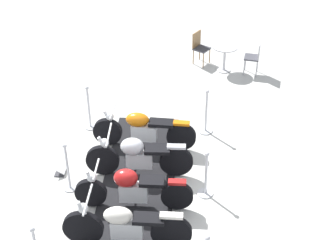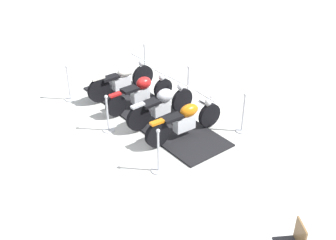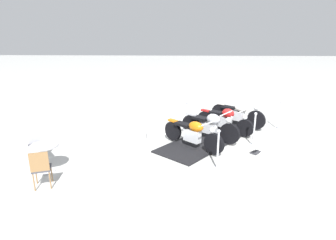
% 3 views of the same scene
% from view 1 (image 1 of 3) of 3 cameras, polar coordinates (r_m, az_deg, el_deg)
% --- Properties ---
extents(ground_plane, '(80.00, 80.00, 0.00)m').
position_cam_1_polar(ground_plane, '(10.27, -3.46, -7.94)').
color(ground_plane, silver).
extents(display_platform, '(4.87, 4.34, 0.04)m').
position_cam_1_polar(display_platform, '(10.26, -3.46, -7.84)').
color(display_platform, black).
rests_on(display_platform, ground_plane).
extents(motorcycle_copper, '(1.62, 1.77, 0.95)m').
position_cam_1_polar(motorcycle_copper, '(11.10, -2.86, -1.02)').
color(motorcycle_copper, black).
rests_on(motorcycle_copper, display_platform).
extents(motorcycle_chrome, '(1.41, 1.81, 1.00)m').
position_cam_1_polar(motorcycle_chrome, '(10.31, -3.44, -3.95)').
color(motorcycle_chrome, black).
rests_on(motorcycle_chrome, display_platform).
extents(motorcycle_maroon, '(1.48, 1.82, 0.90)m').
position_cam_1_polar(motorcycle_maroon, '(9.59, -4.13, -7.59)').
color(motorcycle_maroon, black).
rests_on(motorcycle_maroon, display_platform).
extents(motorcycle_cream, '(1.50, 1.80, 1.04)m').
position_cam_1_polar(motorcycle_cream, '(8.88, -4.85, -11.65)').
color(motorcycle_cream, black).
rests_on(motorcycle_cream, display_platform).
extents(stanchion_left_mid, '(0.31, 0.31, 1.04)m').
position_cam_1_polar(stanchion_left_mid, '(9.99, 4.26, -6.78)').
color(stanchion_left_mid, silver).
rests_on(stanchion_left_mid, ground_plane).
extents(stanchion_right_front, '(0.30, 0.30, 1.11)m').
position_cam_1_polar(stanchion_right_front, '(11.95, -8.81, 0.75)').
color(stanchion_right_front, silver).
rests_on(stanchion_right_front, ground_plane).
extents(stanchion_right_mid, '(0.29, 0.29, 1.11)m').
position_cam_1_polar(stanchion_right_mid, '(10.25, -11.11, -5.83)').
color(stanchion_right_mid, silver).
rests_on(stanchion_right_mid, ground_plane).
extents(stanchion_left_front, '(0.34, 0.34, 1.12)m').
position_cam_1_polar(stanchion_left_front, '(11.72, 4.27, 0.17)').
color(stanchion_left_front, silver).
rests_on(stanchion_left_front, ground_plane).
extents(info_placard, '(0.40, 0.39, 0.22)m').
position_cam_1_polar(info_placard, '(10.90, -11.97, -5.43)').
color(info_placard, '#333338').
rests_on(info_placard, ground_plane).
extents(cafe_table, '(0.71, 0.71, 0.75)m').
position_cam_1_polar(cafe_table, '(14.27, 6.39, 7.53)').
color(cafe_table, '#B7B7BC').
rests_on(cafe_table, ground_plane).
extents(cafe_chair_near_table, '(0.56, 0.56, 0.95)m').
position_cam_1_polar(cafe_chair_near_table, '(14.21, 9.69, 7.12)').
color(cafe_chair_near_table, '#B7B7BC').
rests_on(cafe_chair_near_table, ground_plane).
extents(cafe_chair_across_table, '(0.51, 0.51, 0.93)m').
position_cam_1_polar(cafe_chair_across_table, '(14.65, 3.57, 8.30)').
color(cafe_chair_across_table, olive).
rests_on(cafe_chair_across_table, ground_plane).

